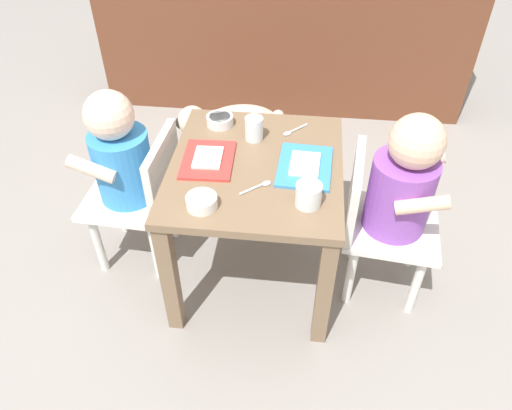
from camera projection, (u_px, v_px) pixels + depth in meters
The scene contains 14 objects.
ground_plane at pixel (256, 268), 1.72m from camera, with size 7.00×7.00×0.00m, color gray.
kitchen_cabinet_back at pixel (285, 7), 2.30m from camera, with size 1.76×0.32×0.96m, color brown.
dining_table at pixel (256, 187), 1.48m from camera, with size 0.50×0.57×0.45m.
seated_child_left at pixel (125, 163), 1.52m from camera, with size 0.29×0.29×0.64m.
seated_child_right at pixel (398, 190), 1.41m from camera, with size 0.31×0.31×0.65m.
dog at pixel (233, 127), 2.03m from camera, with size 0.44×0.26×0.31m.
food_tray_left at pixel (208, 158), 1.43m from camera, with size 0.16×0.20×0.02m.
food_tray_right at pixel (305, 165), 1.41m from camera, with size 0.16×0.22×0.02m.
water_cup_left at pixel (308, 196), 1.27m from camera, with size 0.07×0.07×0.06m.
water_cup_right at pixel (254, 130), 1.50m from camera, with size 0.06×0.06×0.07m.
veggie_bowl_far at pixel (220, 120), 1.57m from camera, with size 0.09×0.09×0.03m.
veggie_bowl_near at pixel (202, 201), 1.27m from camera, with size 0.08×0.08×0.03m.
spoon_by_left_tray at pixel (293, 131), 1.55m from camera, with size 0.08×0.08×0.01m.
spoon_by_right_tray at pixel (259, 186), 1.34m from camera, with size 0.08×0.07×0.01m.
Camera 1 is at (0.13, -1.14, 1.31)m, focal length 34.30 mm.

